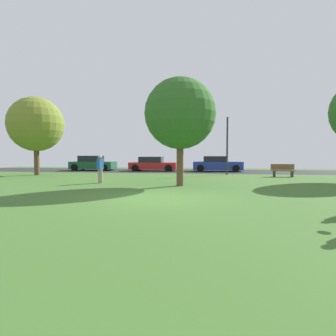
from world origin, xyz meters
name	(u,v)px	position (x,y,z in m)	size (l,w,h in m)	color
ground_plane	(158,198)	(0.00, 0.00, 0.00)	(44.00, 44.00, 0.00)	#3D6628
road_strip	(189,171)	(0.00, 16.00, 0.00)	(44.00, 6.40, 0.01)	#28282B
oak_tree_left	(180,114)	(0.39, 4.04, 3.65)	(3.60, 3.60, 5.47)	brown
maple_tree_near	(36,124)	(-11.19, 9.52, 3.86)	(4.11, 4.11, 5.93)	brown
person_bystander	(100,168)	(-4.16, 4.73, 0.85)	(0.32, 0.38, 1.56)	gray
parked_car_green	(93,164)	(-9.49, 15.94, 0.65)	(4.29, 2.07, 1.44)	#195633
parked_car_red	(153,164)	(-3.43, 15.98, 0.62)	(4.50, 2.02, 1.35)	#B21E1E
parked_car_blue	(217,164)	(2.63, 16.21, 0.65)	(4.49, 2.10, 1.41)	#233893
park_bench	(283,170)	(7.04, 10.55, 0.46)	(1.60, 0.45, 0.90)	brown
street_lamp_post	(227,146)	(3.27, 12.20, 2.25)	(0.14, 0.14, 4.50)	#2D2D33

